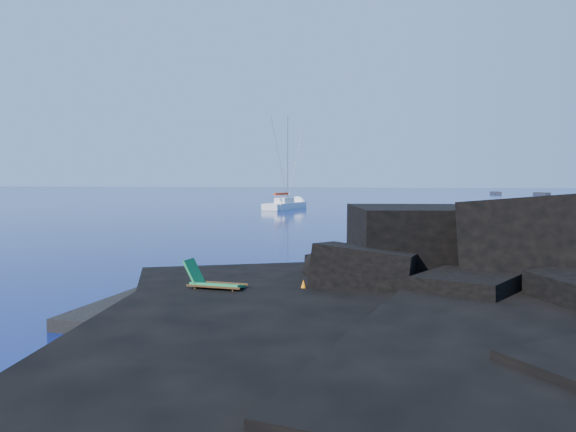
{
  "coord_description": "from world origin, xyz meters",
  "views": [
    {
      "loc": [
        8.63,
        -15.12,
        4.05
      ],
      "look_at": [
        3.6,
        13.76,
        2.0
      ],
      "focal_mm": 35.0,
      "sensor_mm": 36.0,
      "label": 1
    }
  ],
  "objects_px": {
    "sailboat": "(286,209)",
    "marker_cone": "(303,288)",
    "distant_boat_a": "(496,194)",
    "distant_boat_b": "(542,195)",
    "deck_chair": "(217,277)",
    "sunbather": "(279,293)"
  },
  "relations": [
    {
      "from": "sailboat",
      "to": "distant_boat_a",
      "type": "bearing_deg",
      "value": 78.02
    },
    {
      "from": "distant_boat_a",
      "to": "distant_boat_b",
      "type": "bearing_deg",
      "value": -35.02
    },
    {
      "from": "deck_chair",
      "to": "sailboat",
      "type": "bearing_deg",
      "value": 105.42
    },
    {
      "from": "sailboat",
      "to": "marker_cone",
      "type": "distance_m",
      "value": 53.51
    },
    {
      "from": "sailboat",
      "to": "distant_boat_b",
      "type": "height_order",
      "value": "sailboat"
    },
    {
      "from": "sailboat",
      "to": "sunbather",
      "type": "relative_size",
      "value": 6.94
    },
    {
      "from": "distant_boat_a",
      "to": "distant_boat_b",
      "type": "height_order",
      "value": "distant_boat_a"
    },
    {
      "from": "sunbather",
      "to": "distant_boat_b",
      "type": "xyz_separation_m",
      "value": [
        37.67,
        117.02,
        -0.52
      ]
    },
    {
      "from": "marker_cone",
      "to": "distant_boat_a",
      "type": "distance_m",
      "value": 124.67
    },
    {
      "from": "marker_cone",
      "to": "distant_boat_a",
      "type": "bearing_deg",
      "value": 77.01
    },
    {
      "from": "distant_boat_b",
      "to": "deck_chair",
      "type": "bearing_deg",
      "value": -129.5
    },
    {
      "from": "sailboat",
      "to": "distant_boat_b",
      "type": "bearing_deg",
      "value": 70.63
    },
    {
      "from": "sunbather",
      "to": "distant_boat_b",
      "type": "distance_m",
      "value": 122.93
    },
    {
      "from": "distant_boat_b",
      "to": "marker_cone",
      "type": "bearing_deg",
      "value": -128.43
    },
    {
      "from": "deck_chair",
      "to": "marker_cone",
      "type": "height_order",
      "value": "deck_chair"
    },
    {
      "from": "deck_chair",
      "to": "distant_boat_b",
      "type": "distance_m",
      "value": 123.64
    },
    {
      "from": "sunbather",
      "to": "distant_boat_b",
      "type": "bearing_deg",
      "value": 54.83
    },
    {
      "from": "distant_boat_a",
      "to": "distant_boat_b",
      "type": "relative_size",
      "value": 1.03
    },
    {
      "from": "sunbather",
      "to": "distant_boat_a",
      "type": "bearing_deg",
      "value": 59.42
    },
    {
      "from": "marker_cone",
      "to": "deck_chair",
      "type": "bearing_deg",
      "value": -168.17
    },
    {
      "from": "distant_boat_b",
      "to": "sunbather",
      "type": "bearing_deg",
      "value": -128.67
    },
    {
      "from": "distant_boat_a",
      "to": "marker_cone",
      "type": "bearing_deg",
      "value": -109.39
    }
  ]
}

